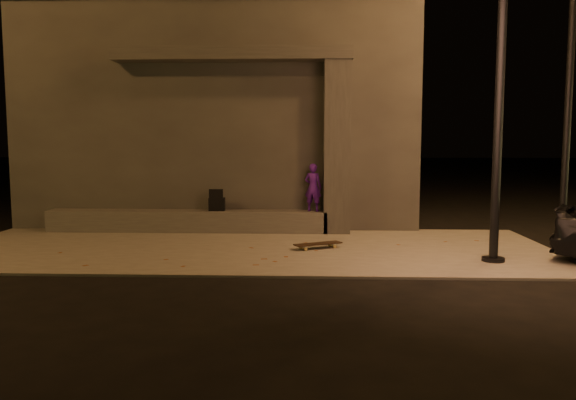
{
  "coord_description": "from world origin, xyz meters",
  "views": [
    {
      "loc": [
        1.14,
        -8.12,
        1.97
      ],
      "look_at": [
        0.74,
        2.0,
        0.91
      ],
      "focal_mm": 35.0,
      "sensor_mm": 36.0,
      "label": 1
    }
  ],
  "objects_px": {
    "column": "(337,148)",
    "skateboard": "(318,244)",
    "backpack": "(217,203)",
    "skateboarder": "(313,187)"
  },
  "relations": [
    {
      "from": "column",
      "to": "skateboarder",
      "type": "relative_size",
      "value": 3.54
    },
    {
      "from": "column",
      "to": "backpack",
      "type": "height_order",
      "value": "column"
    },
    {
      "from": "column",
      "to": "skateboard",
      "type": "height_order",
      "value": "column"
    },
    {
      "from": "skateboard",
      "to": "column",
      "type": "bearing_deg",
      "value": 49.33
    },
    {
      "from": "skateboarder",
      "to": "backpack",
      "type": "bearing_deg",
      "value": 19.13
    },
    {
      "from": "skateboarder",
      "to": "backpack",
      "type": "distance_m",
      "value": 2.09
    },
    {
      "from": "backpack",
      "to": "skateboard",
      "type": "xyz_separation_m",
      "value": [
        2.14,
        -1.86,
        -0.53
      ]
    },
    {
      "from": "skateboarder",
      "to": "column",
      "type": "bearing_deg",
      "value": -160.87
    },
    {
      "from": "column",
      "to": "skateboard",
      "type": "xyz_separation_m",
      "value": [
        -0.42,
        -1.86,
        -1.72
      ]
    },
    {
      "from": "column",
      "to": "skateboard",
      "type": "bearing_deg",
      "value": -102.56
    }
  ]
}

